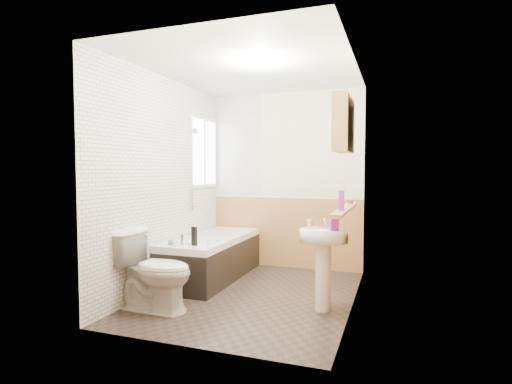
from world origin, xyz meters
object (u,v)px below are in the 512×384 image
bathtub (212,256)px  toilet (154,271)px  medicine_cabinet (343,125)px  sink (323,253)px  pine_shelf (346,209)px

bathtub → toilet: (-0.03, -1.27, 0.11)m
medicine_cabinet → sink: bearing=-159.0°
bathtub → sink: bearing=-24.8°
sink → medicine_cabinet: 1.27m
pine_shelf → medicine_cabinet: 0.83m
toilet → pine_shelf: 2.01m
toilet → sink: bearing=-70.0°
bathtub → sink: sink is taller
sink → medicine_cabinet: medicine_cabinet is taller
bathtub → toilet: toilet is taller
bathtub → sink: size_ratio=1.87×
medicine_cabinet → toilet: bearing=-161.1°
pine_shelf → medicine_cabinet: (-0.03, -0.02, 0.83)m
bathtub → medicine_cabinet: (1.74, -0.66, 1.56)m
sink → toilet: bearing=-173.4°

